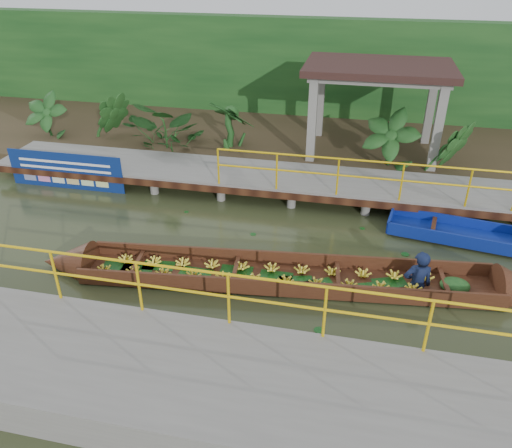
# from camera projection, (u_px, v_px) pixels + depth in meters

# --- Properties ---
(ground) EXTENTS (80.00, 80.00, 0.00)m
(ground) POSITION_uv_depth(u_px,v_px,m) (231.00, 254.00, 11.61)
(ground) COLOR #293018
(ground) RESTS_ON ground
(land_strip) EXTENTS (30.00, 8.00, 0.45)m
(land_strip) POSITION_uv_depth(u_px,v_px,m) (284.00, 138.00, 17.89)
(land_strip) COLOR #332B19
(land_strip) RESTS_ON ground
(far_dock) EXTENTS (16.00, 2.06, 1.66)m
(far_dock) POSITION_uv_depth(u_px,v_px,m) (262.00, 177.00, 14.29)
(far_dock) COLOR slate
(far_dock) RESTS_ON ground
(near_dock) EXTENTS (18.00, 2.40, 1.73)m
(near_dock) POSITION_uv_depth(u_px,v_px,m) (223.00, 390.00, 7.70)
(near_dock) COLOR slate
(near_dock) RESTS_ON ground
(pavilion) EXTENTS (4.40, 3.00, 3.00)m
(pavilion) POSITION_uv_depth(u_px,v_px,m) (378.00, 77.00, 15.04)
(pavilion) COLOR slate
(pavilion) RESTS_ON ground
(foliage_backdrop) EXTENTS (30.00, 0.80, 4.00)m
(foliage_backdrop) POSITION_uv_depth(u_px,v_px,m) (296.00, 73.00, 19.15)
(foliage_backdrop) COLOR #133C16
(foliage_backdrop) RESTS_ON ground
(vendor_boat) EXTENTS (10.82, 2.23, 2.14)m
(vendor_boat) POSITION_uv_depth(u_px,v_px,m) (299.00, 274.00, 10.54)
(vendor_boat) COLOR #371A0F
(vendor_boat) RESTS_ON ground
(moored_blue_boat) EXTENTS (3.78, 1.51, 0.88)m
(moored_blue_boat) POSITION_uv_depth(u_px,v_px,m) (494.00, 240.00, 11.87)
(moored_blue_boat) COLOR navy
(moored_blue_boat) RESTS_ON ground
(blue_banner) EXTENTS (3.56, 0.04, 1.11)m
(blue_banner) POSITION_uv_depth(u_px,v_px,m) (66.00, 171.00, 14.50)
(blue_banner) COLOR navy
(blue_banner) RESTS_ON ground
(tropical_plants) EXTENTS (14.34, 1.34, 1.68)m
(tropical_plants) POSITION_uv_depth(u_px,v_px,m) (221.00, 126.00, 15.81)
(tropical_plants) COLOR #133C16
(tropical_plants) RESTS_ON ground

